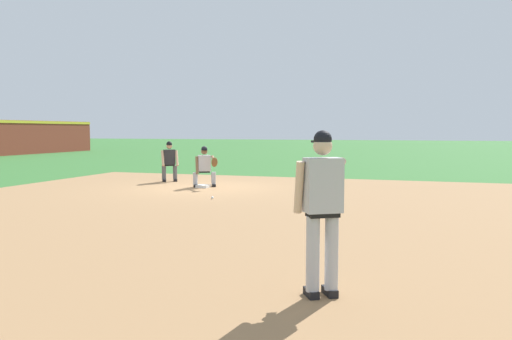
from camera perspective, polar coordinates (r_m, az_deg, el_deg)
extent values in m
plane|color=#336B2D|center=(16.24, -6.06, -2.02)|extent=(160.00, 160.00, 0.00)
cube|color=#9E754C|center=(10.90, -2.58, -5.23)|extent=(18.00, 18.00, 0.01)
cube|color=white|center=(16.23, -6.06, -1.86)|extent=(0.38, 0.38, 0.09)
sphere|color=white|center=(13.55, -5.01, -3.17)|extent=(0.07, 0.07, 0.07)
cube|color=black|center=(5.77, 6.33, -13.80)|extent=(0.28, 0.23, 0.09)
cylinder|color=#B2B2B7|center=(5.60, 6.51, -9.50)|extent=(0.15, 0.15, 0.84)
cube|color=black|center=(5.84, 8.43, -13.58)|extent=(0.28, 0.23, 0.09)
cylinder|color=#B2B2B7|center=(5.68, 8.63, -9.33)|extent=(0.15, 0.15, 0.84)
cube|color=black|center=(5.55, 7.62, -5.01)|extent=(0.35, 0.39, 0.06)
cube|color=#B2B2B7|center=(5.51, 7.66, -1.72)|extent=(0.41, 0.47, 0.60)
sphere|color=#DBB28E|center=(5.50, 7.63, 2.76)|extent=(0.21, 0.21, 0.21)
sphere|color=black|center=(5.49, 7.64, 3.49)|extent=(0.20, 0.20, 0.20)
cube|color=black|center=(5.58, 7.31, 3.25)|extent=(0.18, 0.20, 0.02)
cylinder|color=#DBB28E|center=(5.50, 4.94, -1.98)|extent=(0.21, 0.17, 0.59)
cylinder|color=#DBB28E|center=(5.86, 8.93, -0.44)|extent=(0.50, 0.35, 0.41)
ellipsoid|color=brown|center=(5.96, 8.62, -1.96)|extent=(0.36, 0.32, 0.34)
cube|color=black|center=(16.46, -4.86, -1.77)|extent=(0.28, 0.23, 0.09)
cylinder|color=#B2B2B7|center=(16.48, -4.88, -0.94)|extent=(0.15, 0.15, 0.40)
cube|color=black|center=(16.39, -6.94, -1.81)|extent=(0.28, 0.23, 0.09)
cylinder|color=#B2B2B7|center=(16.41, -6.96, -0.98)|extent=(0.15, 0.15, 0.40)
cube|color=black|center=(16.42, -5.92, -0.19)|extent=(0.34, 0.39, 0.06)
cube|color=#B2B2B7|center=(16.40, -5.93, 0.78)|extent=(0.41, 0.47, 0.52)
sphere|color=brown|center=(16.36, -5.93, 2.14)|extent=(0.21, 0.21, 0.21)
sphere|color=black|center=(16.36, -5.94, 2.38)|extent=(0.20, 0.20, 0.20)
cube|color=black|center=(16.27, -5.90, 2.28)|extent=(0.18, 0.20, 0.02)
cylinder|color=brown|center=(16.01, -4.87, 1.22)|extent=(0.55, 0.37, 0.24)
cylinder|color=brown|center=(16.28, -6.76, 0.53)|extent=(0.25, 0.20, 0.58)
ellipsoid|color=brown|center=(15.80, -4.77, 0.90)|extent=(0.29, 0.28, 0.35)
cube|color=black|center=(18.33, -9.21, -1.16)|extent=(0.28, 0.24, 0.09)
cylinder|color=#515154|center=(18.34, -9.23, -0.26)|extent=(0.15, 0.15, 0.50)
cube|color=black|center=(18.28, -10.45, -1.20)|extent=(0.28, 0.24, 0.09)
cylinder|color=#515154|center=(18.29, -10.48, -0.29)|extent=(0.15, 0.15, 0.50)
cube|color=black|center=(18.29, -9.87, 0.56)|extent=(0.36, 0.39, 0.06)
cube|color=#232326|center=(18.28, -9.88, 1.47)|extent=(0.43, 0.47, 0.54)
sphere|color=tan|center=(18.24, -9.89, 2.72)|extent=(0.21, 0.21, 0.21)
sphere|color=black|center=(18.24, -9.89, 2.94)|extent=(0.20, 0.20, 0.20)
cube|color=black|center=(18.15, -9.85, 2.86)|extent=(0.19, 0.20, 0.02)
cylinder|color=tan|center=(18.17, -9.04, 1.36)|extent=(0.32, 0.26, 0.56)
cylinder|color=tan|center=(18.10, -10.60, 1.33)|extent=(0.32, 0.26, 0.56)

